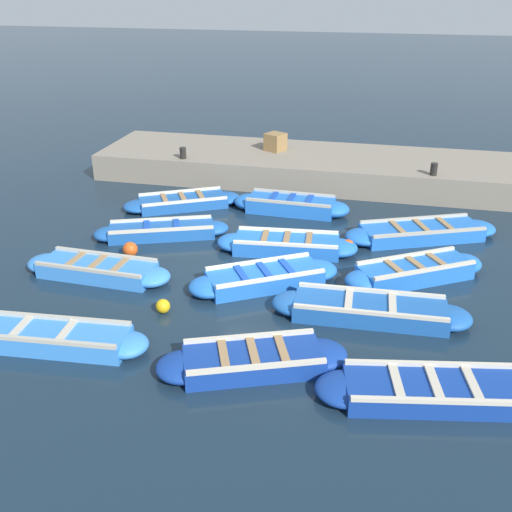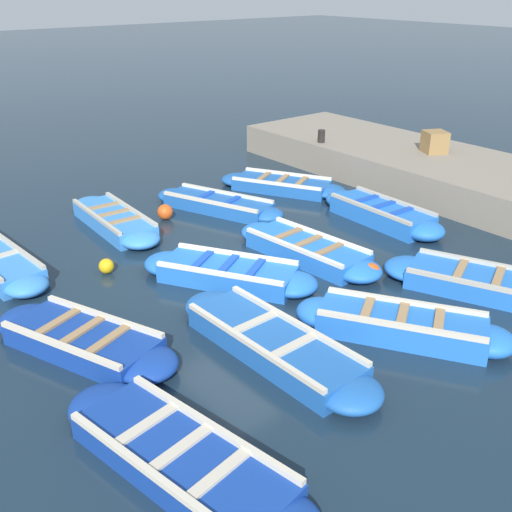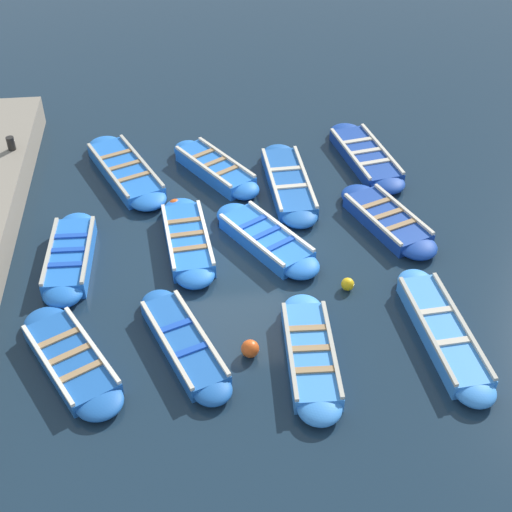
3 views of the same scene
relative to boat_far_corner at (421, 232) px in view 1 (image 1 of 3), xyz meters
name	(u,v)px [view 1 (image 1 of 3)]	position (x,y,z in m)	size (l,w,h in m)	color
ground_plane	(264,271)	(2.65, -3.46, -0.17)	(120.00, 120.00, 0.00)	#162838
boat_far_corner	(421,232)	(0.00, 0.00, 0.00)	(2.42, 3.98, 0.39)	blue
boat_end_of_row	(253,360)	(6.27, -2.85, 0.00)	(2.03, 3.35, 0.39)	navy
boat_outer_left	(265,278)	(3.31, -3.29, 0.01)	(2.46, 3.26, 0.40)	blue
boat_tucked	(45,337)	(6.43, -6.63, 0.00)	(1.06, 3.88, 0.40)	#3884E0
boat_outer_right	(370,310)	(4.16, -1.04, 0.00)	(1.06, 3.84, 0.40)	#1E59AD
boat_stern_in	(162,231)	(1.34, -6.38, -0.01)	(1.91, 3.42, 0.37)	#1E59AD
boat_mid_row	(287,245)	(1.52, -3.15, 0.01)	(1.18, 3.43, 0.41)	blue
boat_bow_out	(433,391)	(6.42, 0.07, -0.01)	(1.58, 3.79, 0.37)	navy
boat_centre	(415,272)	(2.34, -0.18, 0.03)	(2.40, 3.19, 0.45)	blue
boat_inner_gap	(291,205)	(-1.09, -3.50, 0.03)	(0.99, 3.28, 0.45)	blue
boat_drifting	(98,270)	(3.74, -6.95, 0.00)	(0.99, 3.40, 0.39)	#3884E0
boat_broadside	(183,202)	(-0.80, -6.57, -0.02)	(2.40, 3.37, 0.35)	#1E59AD
quay_wall	(309,167)	(-4.16, -3.46, 0.24)	(3.42, 13.41, 0.81)	gray
bollard_north	(183,153)	(-2.80, -7.22, 0.82)	(0.20, 0.20, 0.35)	black
bollard_mid_north	(434,169)	(-2.80, 0.31, 0.82)	(0.20, 0.20, 0.35)	black
wooden_crate	(275,142)	(-4.37, -4.61, 0.92)	(0.56, 0.56, 0.56)	olive
buoy_orange_near	(163,306)	(4.87, -4.99, -0.03)	(0.28, 0.28, 0.28)	#EAB214
buoy_yellow_far	(348,246)	(1.27, -1.72, 0.00)	(0.34, 0.34, 0.34)	#E05119
buoy_white_drifting	(130,249)	(2.60, -6.68, 0.01)	(0.35, 0.35, 0.35)	#E05119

